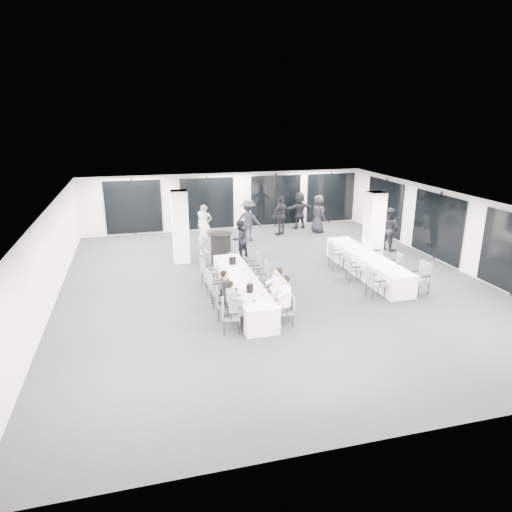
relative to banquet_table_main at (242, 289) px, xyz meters
The scene contains 43 objects.
room 3.41m from the banquet_table_main, 45.18° to the left, with size 14.04×16.04×2.84m.
column_left 4.72m from the banquet_table_main, 107.57° to the left, with size 0.60×0.60×2.80m, color white.
column_right 6.11m from the banquet_table_main, 21.39° to the left, with size 0.60×0.60×2.80m, color white.
banquet_table_main is the anchor object (origin of this frame).
banquet_table_side 5.01m from the banquet_table_main, 14.02° to the left, with size 0.90×5.00×0.75m, color silver.
cocktail_table 3.73m from the banquet_table_main, 89.24° to the left, with size 0.88×0.88×1.22m.
chair_main_left_near 2.14m from the banquet_table_main, 112.89° to the right, with size 0.55×0.59×0.94m.
chair_main_left_second 1.40m from the banquet_table_main, 126.68° to the right, with size 0.54×0.58×0.93m.
chair_main_left_mid 0.89m from the banquet_table_main, 162.69° to the right, with size 0.52×0.57×0.98m.
chair_main_left_fourth 1.06m from the banquet_table_main, 141.85° to the left, with size 0.49×0.53×0.87m.
chair_main_left_far 1.80m from the banquet_table_main, 117.58° to the left, with size 0.55×0.59×0.95m.
chair_main_right_near 2.12m from the banquet_table_main, 67.08° to the right, with size 0.46×0.51×0.86m.
chair_main_right_second 1.55m from the banquet_table_main, 57.07° to the right, with size 0.57×0.61×0.99m.
chair_main_right_mid 0.89m from the banquet_table_main, 20.97° to the right, with size 0.49×0.53×0.88m.
chair_main_right_fourth 1.11m from the banquet_table_main, 39.98° to the left, with size 0.56×0.60×0.99m.
chair_main_right_far 1.83m from the banquet_table_main, 62.66° to the left, with size 0.52×0.58×0.98m.
chair_side_left_near 4.12m from the banquet_table_main, 11.52° to the right, with size 0.50×0.56×0.98m.
chair_side_left_mid 4.10m from the banquet_table_main, 10.27° to the left, with size 0.52×0.56×0.90m.
chair_side_left_far 4.56m from the banquet_table_main, 27.76° to the left, with size 0.52×0.57×0.97m.
chair_side_right_near 5.77m from the banquet_table_main, ahead, with size 0.61×0.65×1.03m.
chair_side_right_mid 5.73m from the banquet_table_main, ahead, with size 0.51×0.55×0.89m.
chair_side_right_far 6.10m from the banquet_table_main, 20.63° to the left, with size 0.52×0.58×1.03m.
seated_guest_a 2.14m from the banquet_table_main, 108.61° to the right, with size 0.50×0.38×1.44m.
seated_guest_b 1.38m from the banquet_table_main, 120.62° to the right, with size 0.50×0.38×1.44m.
seated_guest_c 2.10m from the banquet_table_main, 71.07° to the right, with size 0.50×0.38×1.44m.
seated_guest_d 1.53m from the banquet_table_main, 62.90° to the right, with size 0.50×0.38×1.44m.
standing_guest_a 5.33m from the banquet_table_main, 94.14° to the left, with size 0.74×0.60×2.03m, color white.
standing_guest_b 4.50m from the banquet_table_main, 77.96° to the left, with size 0.83×0.51×1.73m, color black.
standing_guest_c 7.11m from the banquet_table_main, 74.44° to the left, with size 1.37×0.70×2.12m, color black.
standing_guest_d 8.24m from the banquet_table_main, 63.82° to the left, with size 1.26×0.70×2.13m, color black.
standing_guest_e 9.22m from the banquet_table_main, 53.18° to the left, with size 1.00×0.61×2.06m, color black.
standing_guest_f 9.75m from the banquet_table_main, 59.64° to the left, with size 1.91×0.74×2.08m, color black.
standing_guest_g 6.71m from the banquet_table_main, 91.01° to the left, with size 0.72×0.58×1.98m, color slate.
standing_guest_h 8.29m from the banquet_table_main, 27.96° to the left, with size 0.99×0.60×2.05m, color black.
ice_bucket_near 1.28m from the banquet_table_main, 92.15° to the right, with size 0.20×0.20×0.23m, color black.
ice_bucket_far 1.48m from the banquet_table_main, 89.72° to the left, with size 0.24×0.24×0.27m, color black.
water_bottle_a 2.07m from the banquet_table_main, 93.62° to the right, with size 0.08×0.08×0.24m, color silver.
water_bottle_b 0.76m from the banquet_table_main, 66.58° to the left, with size 0.07×0.07×0.23m, color silver.
water_bottle_c 2.04m from the banquet_table_main, 89.23° to the left, with size 0.06×0.06×0.20m, color silver.
plate_a 1.66m from the banquet_table_main, 94.72° to the right, with size 0.18×0.18×0.03m.
plate_b 1.60m from the banquet_table_main, 82.27° to the right, with size 0.19×0.19×0.03m.
plate_c 0.51m from the banquet_table_main, 64.17° to the right, with size 0.22×0.22×0.03m.
wine_glass 2.14m from the banquet_table_main, 85.91° to the right, with size 0.07×0.07×0.18m.
Camera 1 is at (-4.33, -13.96, 5.54)m, focal length 32.00 mm.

